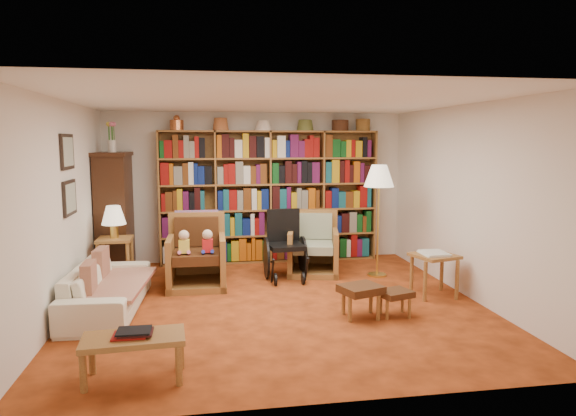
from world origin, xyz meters
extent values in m
plane|color=#B94D1C|center=(0.00, 0.00, 0.00)|extent=(5.00, 5.00, 0.00)
plane|color=white|center=(0.00, 0.00, 2.50)|extent=(5.00, 5.00, 0.00)
plane|color=white|center=(0.00, 2.50, 1.25)|extent=(5.00, 0.00, 5.00)
plane|color=white|center=(0.00, -2.50, 1.25)|extent=(5.00, 0.00, 5.00)
plane|color=white|center=(-2.50, 0.00, 1.25)|extent=(0.00, 5.00, 5.00)
plane|color=white|center=(2.50, 0.00, 1.25)|extent=(0.00, 5.00, 5.00)
cube|color=#A47832|center=(0.20, 2.34, 1.10)|extent=(3.60, 0.30, 2.20)
cube|color=#331A0E|center=(-2.25, 2.00, 0.90)|extent=(0.45, 0.90, 1.80)
cube|color=#331A0E|center=(-2.25, 2.00, 1.83)|extent=(0.50, 0.95, 0.06)
cylinder|color=white|center=(-2.25, 2.00, 1.95)|extent=(0.12, 0.12, 0.18)
cube|color=black|center=(-2.48, 0.30, 1.90)|extent=(0.03, 0.52, 0.42)
cube|color=gray|center=(-2.46, 0.30, 1.90)|extent=(0.01, 0.44, 0.34)
cube|color=black|center=(-2.48, 0.30, 1.35)|extent=(0.03, 0.52, 0.42)
cube|color=gray|center=(-2.46, 0.30, 1.35)|extent=(0.01, 0.44, 0.34)
imported|color=#F0E9CB|center=(-2.05, 0.08, 0.28)|extent=(1.92, 0.82, 0.55)
cube|color=beige|center=(-2.00, 0.08, 0.30)|extent=(0.92, 1.55, 0.04)
cube|color=maroon|center=(-2.18, 0.43, 0.45)|extent=(0.15, 0.40, 0.39)
cube|color=maroon|center=(-2.18, -0.27, 0.45)|extent=(0.13, 0.38, 0.38)
cube|color=#A47832|center=(-2.15, 1.28, 0.65)|extent=(0.47, 0.47, 0.04)
cylinder|color=#A47832|center=(-2.35, 1.08, 0.31)|extent=(0.05, 0.05, 0.63)
cylinder|color=#A47832|center=(-1.95, 1.08, 0.31)|extent=(0.05, 0.05, 0.63)
cylinder|color=#A47832|center=(-2.35, 1.48, 0.31)|extent=(0.05, 0.05, 0.63)
cylinder|color=#A47832|center=(-1.95, 1.48, 0.31)|extent=(0.05, 0.05, 0.63)
cylinder|color=gold|center=(-2.15, 1.28, 0.76)|extent=(0.11, 0.11, 0.19)
cone|color=#F6EBCA|center=(-2.15, 1.28, 0.99)|extent=(0.34, 0.34, 0.26)
cube|color=#A47832|center=(-1.01, 0.94, 0.04)|extent=(0.81, 0.85, 0.09)
cube|color=#A47832|center=(-1.37, 0.94, 0.36)|extent=(0.09, 0.84, 0.71)
cube|color=#A47832|center=(-0.65, 0.94, 0.36)|extent=(0.09, 0.84, 0.71)
cube|color=#A47832|center=(-1.01, 1.32, 0.50)|extent=(0.80, 0.10, 1.00)
cube|color=#472513|center=(-1.01, 0.91, 0.45)|extent=(0.63, 0.71, 0.13)
cube|color=#472513|center=(-1.01, 1.24, 0.74)|extent=(0.63, 0.12, 0.42)
cube|color=#D4387A|center=(-1.01, 1.36, 0.80)|extent=(0.62, 0.08, 0.45)
cube|color=#A47832|center=(0.74, 1.40, 0.04)|extent=(0.91, 0.94, 0.08)
cube|color=#A47832|center=(0.40, 1.40, 0.34)|extent=(0.24, 0.79, 0.68)
cube|color=#A47832|center=(1.09, 1.40, 0.34)|extent=(0.24, 0.79, 0.68)
cube|color=#A47832|center=(0.74, 1.75, 0.48)|extent=(0.76, 0.24, 0.95)
cube|color=#98A281|center=(0.74, 1.36, 0.42)|extent=(0.72, 0.78, 0.13)
cube|color=#98A281|center=(0.74, 1.68, 0.70)|extent=(0.60, 0.23, 0.40)
cube|color=black|center=(0.28, 1.13, 0.50)|extent=(0.55, 0.55, 0.07)
cube|color=black|center=(0.28, 1.37, 0.77)|extent=(0.50, 0.11, 0.50)
cylinder|color=black|center=(0.01, 1.24, 0.31)|extent=(0.03, 0.62, 0.62)
cylinder|color=black|center=(0.56, 1.24, 0.31)|extent=(0.03, 0.62, 0.62)
cylinder|color=black|center=(0.08, 0.82, 0.09)|extent=(0.03, 0.18, 0.18)
cylinder|color=black|center=(0.48, 0.82, 0.09)|extent=(0.03, 0.18, 0.18)
cylinder|color=gold|center=(1.67, 1.10, 0.02)|extent=(0.28, 0.28, 0.03)
cylinder|color=gold|center=(1.67, 1.10, 0.71)|extent=(0.03, 0.03, 1.42)
cone|color=#F6EBCA|center=(1.67, 1.10, 1.52)|extent=(0.45, 0.45, 0.32)
cube|color=#A47832|center=(2.07, 0.02, 0.54)|extent=(0.63, 0.63, 0.04)
cylinder|color=#A47832|center=(1.86, -0.20, 0.26)|extent=(0.05, 0.05, 0.52)
cylinder|color=#A47832|center=(2.29, -0.20, 0.26)|extent=(0.05, 0.05, 0.52)
cylinder|color=#A47832|center=(1.86, 0.23, 0.26)|extent=(0.05, 0.05, 0.52)
cylinder|color=#A47832|center=(2.29, 0.23, 0.26)|extent=(0.05, 0.05, 0.52)
cube|color=silver|center=(2.07, 0.02, 0.57)|extent=(0.39, 0.45, 0.03)
cube|color=#472513|center=(0.87, -0.64, 0.33)|extent=(0.55, 0.50, 0.09)
cylinder|color=#A47832|center=(0.71, -0.77, 0.14)|extent=(0.04, 0.04, 0.29)
cylinder|color=#A47832|center=(1.04, -0.77, 0.14)|extent=(0.04, 0.04, 0.29)
cylinder|color=#A47832|center=(0.71, -0.51, 0.14)|extent=(0.04, 0.04, 0.29)
cylinder|color=#A47832|center=(1.04, -0.51, 0.14)|extent=(0.04, 0.04, 0.29)
cube|color=#472513|center=(1.28, -0.66, 0.27)|extent=(0.43, 0.40, 0.07)
cylinder|color=#A47832|center=(1.15, -0.76, 0.12)|extent=(0.04, 0.04, 0.23)
cylinder|color=#A47832|center=(1.42, -0.76, 0.12)|extent=(0.04, 0.04, 0.23)
cylinder|color=#A47832|center=(1.15, -0.55, 0.12)|extent=(0.04, 0.04, 0.23)
cylinder|color=#A47832|center=(1.42, -0.55, 0.12)|extent=(0.04, 0.04, 0.23)
cube|color=#A47832|center=(-1.50, -1.84, 0.36)|extent=(0.88, 0.48, 0.05)
cylinder|color=#A47832|center=(-1.88, -2.01, 0.17)|extent=(0.06, 0.06, 0.34)
cylinder|color=#A47832|center=(-1.12, -2.01, 0.17)|extent=(0.06, 0.06, 0.34)
cylinder|color=#A47832|center=(-1.88, -1.67, 0.17)|extent=(0.06, 0.06, 0.34)
cylinder|color=#A47832|center=(-1.12, -1.67, 0.17)|extent=(0.06, 0.06, 0.34)
cube|color=brown|center=(-1.50, -1.84, 0.41)|extent=(0.30, 0.24, 0.05)
camera|label=1|loc=(-0.87, -6.15, 2.02)|focal=32.00mm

